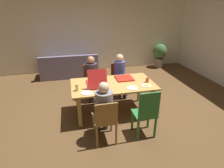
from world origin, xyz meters
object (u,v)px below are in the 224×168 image
Objects in this scene: drinking_glass_1 at (77,87)px; couch at (70,68)px; person_1 at (120,72)px; plate_2 at (132,88)px; chair_1 at (119,77)px; chair_3 at (146,114)px; pizza_box_1 at (124,78)px; pizza_box_0 at (96,82)px; drinking_glass_0 at (147,80)px; plate_1 at (147,85)px; dining_table at (113,87)px; plate_0 at (87,93)px; person_2 at (92,75)px; potted_plant at (160,54)px; person_0 at (104,106)px; chair_0 at (105,120)px; chair_2 at (91,79)px.

drinking_glass_1 is 0.08× the size of couch.
person_1 is 7.82× the size of drinking_glass_1.
chair_1 is at bearing 87.57° from plate_2.
pizza_box_1 is (-0.07, 1.21, 0.24)m from chair_3.
pizza_box_0 is 4.97× the size of drinking_glass_0.
chair_1 is 1.26m from pizza_box_0.
person_1 is 1.16m from plate_1.
dining_table is at bearing -146.09° from pizza_box_1.
person_1 reaches higher than drinking_glass_0.
drinking_glass_0 is (1.40, 0.26, 0.05)m from plate_0.
pizza_box_1 is (0.33, 0.22, 0.11)m from dining_table.
chair_1 is 1.18m from drinking_glass_0.
couch is at bearing 106.45° from person_2.
dining_table is at bearing -131.76° from potted_plant.
person_0 is 1.19m from plate_1.
potted_plant is at bearing 55.03° from plate_2.
pizza_box_1 is (0.70, 1.05, 0.07)m from person_0.
drinking_glass_0 is at bearing -34.95° from pizza_box_1.
person_1 is at bearing 46.12° from pizza_box_0.
person_0 is 2.94× the size of pizza_box_1.
plate_2 is (0.72, -0.37, -0.05)m from pizza_box_0.
plate_2 is at bearing 42.29° from chair_0.
person_1 is at bearing 64.67° from dining_table.
dining_table is 1.06m from chair_0.
person_2 is at bearing 122.09° from plate_2.
chair_1 is at bearing 50.75° from pizza_box_0.
chair_2 is 0.91× the size of chair_3.
person_1 is 5.56× the size of plate_1.
person_2 is 3.71m from potted_plant.
person_2 is 1.25× the size of potted_plant.
drinking_glass_1 is 4.67m from potted_plant.
chair_0 is 0.45× the size of couch.
drinking_glass_0 is (1.15, 0.89, 0.30)m from chair_0.
person_2 is 1.97m from chair_3.
plate_0 is 1.11× the size of plate_1.
plate_0 is (-0.62, -0.35, 0.10)m from dining_table.
chair_1 is 5.83× the size of drinking_glass_1.
person_2 reaches higher than plate_1.
pizza_box_0 is 0.46m from plate_0.
person_0 is at bearing -90.00° from person_2.
plate_0 is (-0.24, -1.30, 0.24)m from chair_2.
chair_2 is 3.81× the size of plate_2.
person_2 reaches higher than chair_3.
pizza_box_1 is at bearing 59.71° from chair_0.
potted_plant reaches higher than plate_1.
chair_3 is 6.59× the size of drinking_glass_1.
chair_2 is at bearing 134.04° from pizza_box_1.
person_1 is 5.00× the size of plate_2.
drinking_glass_1 is at bearing 137.44° from plate_0.
potted_plant is (1.87, 3.05, -0.25)m from drinking_glass_0.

